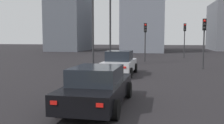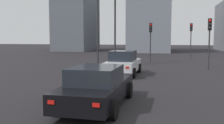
# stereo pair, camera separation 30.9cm
# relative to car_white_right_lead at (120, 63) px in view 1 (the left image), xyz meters

# --- Properties ---
(car_white_right_lead) EXTENTS (4.14, 2.07, 1.61)m
(car_white_right_lead) POSITION_rel_car_white_right_lead_xyz_m (0.00, 0.00, 0.00)
(car_white_right_lead) COLOR silver
(car_white_right_lead) RESTS_ON ground_plane
(car_black_right_second) EXTENTS (4.77, 2.09, 1.46)m
(car_black_right_second) POSITION_rel_car_white_right_lead_xyz_m (-7.80, -0.40, -0.06)
(car_black_right_second) COLOR black
(car_black_right_second) RESTS_ON ground_plane
(traffic_light_near_left) EXTENTS (0.32, 0.30, 3.92)m
(traffic_light_near_left) POSITION_rel_car_white_right_lead_xyz_m (4.07, -5.96, 2.06)
(traffic_light_near_left) COLOR #2D2D30
(traffic_light_near_left) RESTS_ON ground_plane
(traffic_light_near_right) EXTENTS (0.32, 0.30, 4.13)m
(traffic_light_near_right) POSITION_rel_car_white_right_lead_xyz_m (14.71, -5.51, 2.20)
(traffic_light_near_right) COLOR #2D2D30
(traffic_light_near_right) RESTS_ON ground_plane
(traffic_light_far_left) EXTENTS (0.33, 0.31, 3.89)m
(traffic_light_far_left) POSITION_rel_car_white_right_lead_xyz_m (8.98, -1.17, 2.04)
(traffic_light_far_left) COLOR #2D2D30
(traffic_light_far_left) RESTS_ON ground_plane
(street_lamp_kerbside) EXTENTS (0.56, 0.36, 7.68)m
(street_lamp_kerbside) POSITION_rel_car_white_right_lead_xyz_m (4.58, 3.03, 3.73)
(street_lamp_kerbside) COLOR #2D2D30
(street_lamp_kerbside) RESTS_ON ground_plane
(street_lamp_far) EXTENTS (0.56, 0.36, 9.12)m
(street_lamp_far) POSITION_rel_car_white_right_lead_xyz_m (5.66, 1.74, 4.47)
(street_lamp_far) COLOR #2D2D30
(street_lamp_far) RESTS_ON ground_plane
(building_facade_center) EXTENTS (13.35, 7.05, 10.01)m
(building_facade_center) POSITION_rel_car_white_right_lead_xyz_m (30.09, 0.20, 4.24)
(building_facade_center) COLOR gray
(building_facade_center) RESTS_ON ground_plane
(building_facade_right) EXTENTS (10.41, 6.23, 17.71)m
(building_facade_right) POSITION_rel_car_white_right_lead_xyz_m (29.69, 14.20, 8.09)
(building_facade_right) COLOR slate
(building_facade_right) RESTS_ON ground_plane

